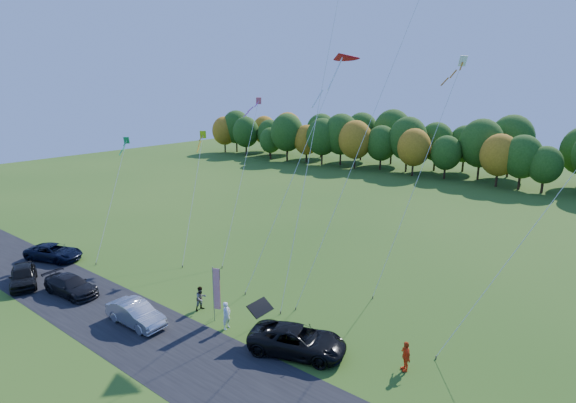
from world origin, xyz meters
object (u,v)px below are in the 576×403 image
Objects in this scene: person_east at (406,356)px; feather_flag at (216,288)px; black_suv at (297,340)px; silver_sedan at (136,314)px.

person_east is 0.46× the size of feather_flag.
feather_flag reaches higher than person_east.
feather_flag is at bearing 73.33° from black_suv.
silver_sedan is at bearing -137.33° from feather_flag.
black_suv is at bearing -70.93° from silver_sedan.
silver_sedan is 2.61× the size of person_east.
person_east is at bearing 12.22° from feather_flag.
black_suv is 10.80m from silver_sedan.
silver_sedan is (-10.10, -3.83, -0.04)m from black_suv.
silver_sedan is at bearing 91.08° from black_suv.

